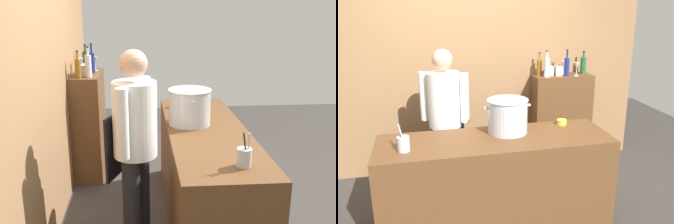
# 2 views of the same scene
# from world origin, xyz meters

# --- Properties ---
(ground_plane) EXTENTS (8.00, 8.00, 0.00)m
(ground_plane) POSITION_xyz_m (0.00, 0.00, 0.00)
(ground_plane) COLOR #383330
(brick_back_panel) EXTENTS (4.40, 0.10, 3.00)m
(brick_back_panel) POSITION_xyz_m (0.00, 1.40, 1.50)
(brick_back_panel) COLOR olive
(brick_back_panel) RESTS_ON ground_plane
(prep_counter) EXTENTS (2.17, 0.70, 0.90)m
(prep_counter) POSITION_xyz_m (0.00, 0.00, 0.45)
(prep_counter) COLOR brown
(prep_counter) RESTS_ON ground_plane
(bar_cabinet) EXTENTS (0.76, 0.32, 1.21)m
(bar_cabinet) POSITION_xyz_m (1.13, 1.19, 0.61)
(bar_cabinet) COLOR brown
(bar_cabinet) RESTS_ON ground_plane
(chef) EXTENTS (0.50, 0.40, 1.66)m
(chef) POSITION_xyz_m (-0.41, 0.64, 0.96)
(chef) COLOR black
(chef) RESTS_ON ground_plane
(stockpot_large) EXTENTS (0.45, 0.40, 0.33)m
(stockpot_large) POSITION_xyz_m (0.15, 0.14, 1.06)
(stockpot_large) COLOR #B7BABF
(stockpot_large) RESTS_ON prep_counter
(utensil_crock) EXTENTS (0.10, 0.10, 0.25)m
(utensil_crock) POSITION_xyz_m (-0.82, -0.11, 0.97)
(utensil_crock) COLOR #B7BABF
(utensil_crock) RESTS_ON prep_counter
(butter_jar) EXTENTS (0.10, 0.10, 0.05)m
(butter_jar) POSITION_xyz_m (0.74, 0.22, 0.93)
(butter_jar) COLOR yellow
(butter_jar) RESTS_ON prep_counter
(wine_bottle_amber) EXTENTS (0.06, 0.06, 0.29)m
(wine_bottle_amber) POSITION_xyz_m (0.83, 1.23, 1.32)
(wine_bottle_amber) COLOR #8C5919
(wine_bottle_amber) RESTS_ON bar_cabinet
(wine_bottle_clear) EXTENTS (0.07, 0.07, 0.33)m
(wine_bottle_clear) POSITION_xyz_m (0.89, 1.13, 1.34)
(wine_bottle_clear) COLOR silver
(wine_bottle_clear) RESTS_ON bar_cabinet
(wine_bottle_green) EXTENTS (0.07, 0.07, 0.29)m
(wine_bottle_green) POSITION_xyz_m (1.42, 1.23, 1.33)
(wine_bottle_green) COLOR #1E592D
(wine_bottle_green) RESTS_ON bar_cabinet
(wine_bottle_cobalt) EXTENTS (0.06, 0.06, 0.33)m
(wine_bottle_cobalt) POSITION_xyz_m (1.15, 1.12, 1.34)
(wine_bottle_cobalt) COLOR navy
(wine_bottle_cobalt) RESTS_ON bar_cabinet
(wine_glass_wide) EXTENTS (0.06, 0.06, 0.17)m
(wine_glass_wide) POSITION_xyz_m (1.16, 1.25, 1.33)
(wine_glass_wide) COLOR silver
(wine_glass_wide) RESTS_ON bar_cabinet
(wine_glass_tall) EXTENTS (0.07, 0.07, 0.17)m
(wine_glass_tall) POSITION_xyz_m (1.28, 1.10, 1.33)
(wine_glass_tall) COLOR silver
(wine_glass_tall) RESTS_ON bar_cabinet
(spice_tin_silver) EXTENTS (0.09, 0.09, 0.12)m
(spice_tin_silver) POSITION_xyz_m (1.06, 1.18, 1.27)
(spice_tin_silver) COLOR #B2B2B7
(spice_tin_silver) RESTS_ON bar_cabinet
(spice_tin_cream) EXTENTS (0.09, 0.09, 0.12)m
(spice_tin_cream) POSITION_xyz_m (0.95, 1.21, 1.27)
(spice_tin_cream) COLOR beige
(spice_tin_cream) RESTS_ON bar_cabinet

